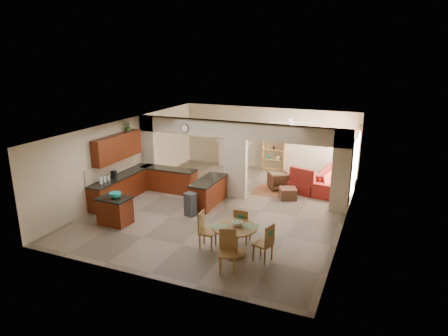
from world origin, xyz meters
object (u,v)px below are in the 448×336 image
at_px(kitchen_island, 115,211).
at_px(armchair, 279,181).
at_px(dining_table, 235,236).
at_px(sofa, 336,180).

height_order(kitchen_island, armchair, kitchen_island).
bearing_deg(armchair, kitchen_island, 19.74).
height_order(kitchen_island, dining_table, kitchen_island).
relative_size(kitchen_island, sofa, 0.37).
bearing_deg(armchair, dining_table, 59.65).
distance_m(kitchen_island, dining_table, 4.18).
distance_m(kitchen_island, sofa, 8.35).
relative_size(dining_table, armchair, 1.59).
bearing_deg(armchair, sofa, 166.28).
xyz_separation_m(dining_table, armchair, (-0.32, 5.58, -0.19)).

